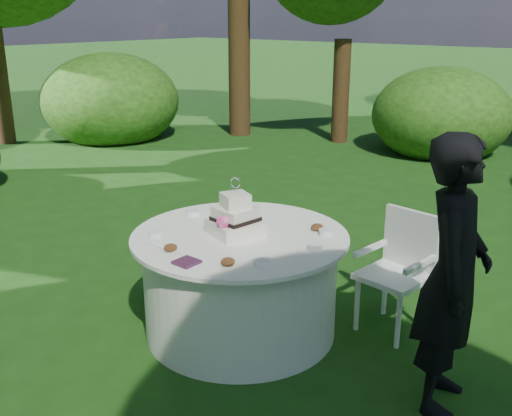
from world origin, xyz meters
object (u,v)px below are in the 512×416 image
(guest, at_px, (453,276))
(chair, at_px, (401,263))
(table, at_px, (240,283))
(cake, at_px, (235,219))
(napkins, at_px, (187,262))

(guest, relative_size, chair, 1.86)
(table, bearing_deg, cake, -137.77)
(napkins, distance_m, chair, 1.64)
(table, distance_m, cake, 0.50)
(napkins, distance_m, guest, 1.61)
(guest, xyz_separation_m, cake, (-1.53, -0.16, 0.05))
(chair, bearing_deg, napkins, -119.09)
(guest, distance_m, cake, 1.54)
(table, xyz_separation_m, cake, (-0.02, -0.02, 0.50))
(cake, bearing_deg, table, 42.23)
(guest, bearing_deg, chair, 28.16)
(chair, bearing_deg, cake, -137.23)
(guest, height_order, chair, guest)
(napkins, distance_m, cake, 0.60)
(napkins, relative_size, chair, 0.16)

